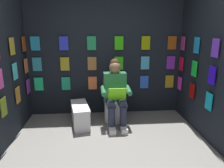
{
  "coord_description": "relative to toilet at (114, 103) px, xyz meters",
  "views": [
    {
      "loc": [
        0.2,
        2.07,
        1.68
      ],
      "look_at": [
        -0.06,
        -1.12,
        0.85
      ],
      "focal_mm": 33.41,
      "sensor_mm": 36.0,
      "label": 1
    }
  ],
  "objects": [
    {
      "name": "display_wall_back",
      "position": [
        0.14,
        -0.4,
        0.8
      ],
      "size": [
        3.12,
        0.14,
        2.26
      ],
      "color": "black",
      "rests_on": "ground"
    },
    {
      "name": "toilet",
      "position": [
        0.0,
        0.0,
        0.0
      ],
      "size": [
        0.41,
        0.56,
        0.77
      ],
      "rotation": [
        0.0,
        0.0,
        0.04
      ],
      "color": "white",
      "rests_on": "ground"
    },
    {
      "name": "display_wall_left",
      "position": [
        -1.42,
        0.67,
        0.8
      ],
      "size": [
        0.14,
        2.03,
        2.26
      ],
      "color": "black",
      "rests_on": "ground"
    },
    {
      "name": "comic_longbox_near",
      "position": [
        0.63,
        0.22,
        -0.13
      ],
      "size": [
        0.4,
        0.74,
        0.39
      ],
      "rotation": [
        0.0,
        0.0,
        0.18
      ],
      "color": "silver",
      "rests_on": "ground"
    },
    {
      "name": "person_reading",
      "position": [
        -0.01,
        0.23,
        0.27
      ],
      "size": [
        0.53,
        0.69,
        1.19
      ],
      "rotation": [
        0.0,
        0.0,
        0.04
      ],
      "color": "#286B42",
      "rests_on": "ground"
    },
    {
      "name": "display_wall_right",
      "position": [
        1.7,
        0.67,
        0.8
      ],
      "size": [
        0.14,
        2.03,
        2.26
      ],
      "color": "black",
      "rests_on": "ground"
    }
  ]
}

